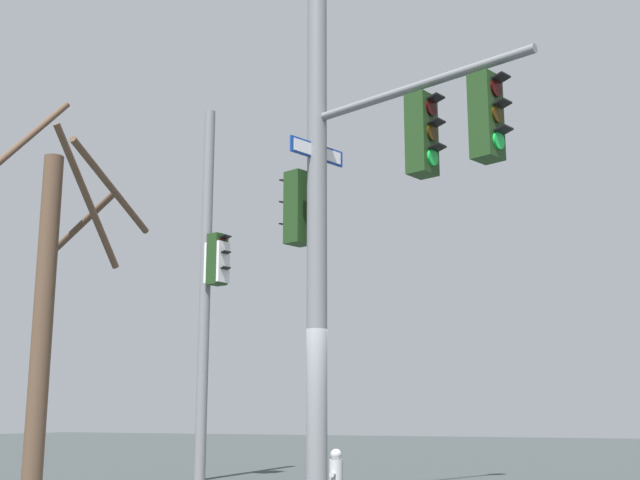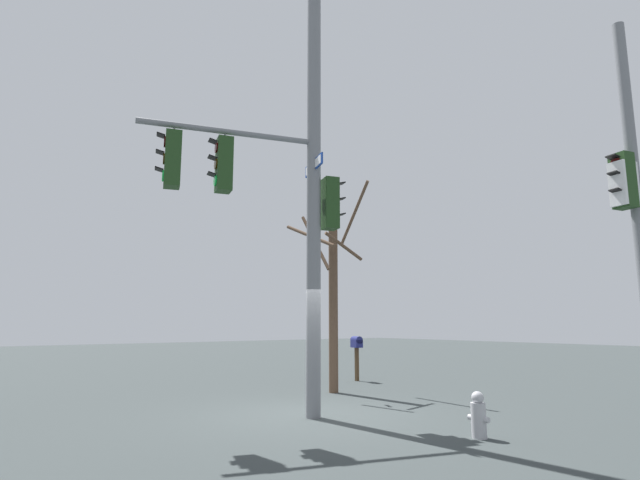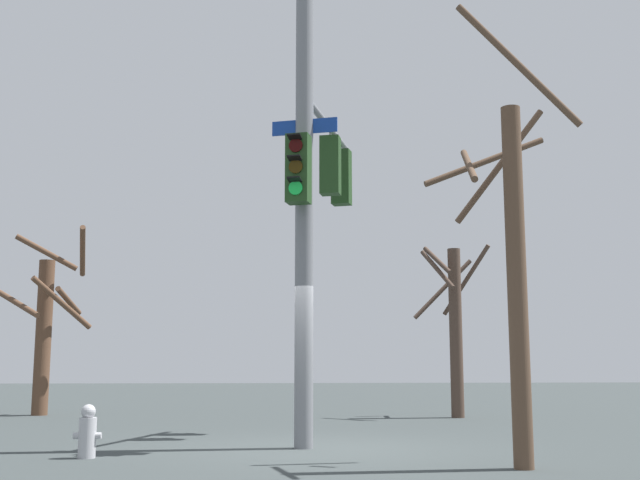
# 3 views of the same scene
# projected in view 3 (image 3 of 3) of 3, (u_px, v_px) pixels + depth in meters

# --- Properties ---
(ground_plane) EXTENTS (80.00, 80.00, 0.00)m
(ground_plane) POSITION_uv_depth(u_px,v_px,m) (317.00, 449.00, 12.01)
(ground_plane) COLOR #353B3C
(main_signal_pole_assembly) EXTENTS (4.28, 4.12, 9.90)m
(main_signal_pole_assembly) POSITION_uv_depth(u_px,v_px,m) (305.00, 134.00, 13.42)
(main_signal_pole_assembly) COLOR slate
(main_signal_pole_assembly) RESTS_ON ground
(fire_hydrant) EXTENTS (0.38, 0.24, 0.73)m
(fire_hydrant) POSITION_uv_depth(u_px,v_px,m) (87.00, 433.00, 10.94)
(fire_hydrant) COLOR #B2B2B7
(fire_hydrant) RESTS_ON ground
(bare_tree_behind_pole) EXTENTS (1.89, 1.77, 4.23)m
(bare_tree_behind_pole) POSITION_uv_depth(u_px,v_px,m) (454.00, 322.00, 19.34)
(bare_tree_behind_pole) COLOR #4A382D
(bare_tree_behind_pole) RESTS_ON ground
(bare_tree_across_street) EXTENTS (1.82, 1.91, 5.79)m
(bare_tree_across_street) POSITION_uv_depth(u_px,v_px,m) (513.00, 258.00, 10.20)
(bare_tree_across_street) COLOR brown
(bare_tree_across_street) RESTS_ON ground
(bare_tree_corner) EXTENTS (2.60, 2.45, 4.74)m
(bare_tree_corner) POSITION_uv_depth(u_px,v_px,m) (46.00, 325.00, 20.07)
(bare_tree_corner) COLOR brown
(bare_tree_corner) RESTS_ON ground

